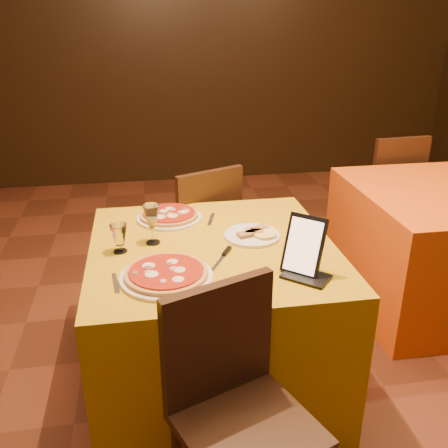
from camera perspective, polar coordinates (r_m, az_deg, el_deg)
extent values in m
cube|color=#5E2D19|center=(2.53, 1.38, -19.98)|extent=(6.00, 7.00, 0.01)
cube|color=black|center=(5.33, -5.91, 19.58)|extent=(6.00, 0.01, 2.80)
cube|color=#C0960C|center=(2.45, -1.25, -10.37)|extent=(1.10, 1.10, 0.75)
cube|color=#E4560E|center=(3.40, 23.58, -2.36)|extent=(1.10, 1.10, 0.75)
cylinder|color=white|center=(2.00, -6.60, -6.00)|extent=(0.37, 0.37, 0.01)
cylinder|color=#AD4C23|center=(2.00, -6.62, -5.60)|extent=(0.33, 0.33, 0.02)
cylinder|color=white|center=(2.56, -6.28, 0.73)|extent=(0.33, 0.33, 0.01)
cylinder|color=#AD4C23|center=(2.55, -6.29, 1.06)|extent=(0.30, 0.30, 0.02)
cylinder|color=white|center=(2.35, 3.21, -1.30)|extent=(0.26, 0.26, 0.01)
cylinder|color=olive|center=(2.34, 3.22, -0.92)|extent=(0.16, 0.16, 0.02)
cube|color=black|center=(2.01, 9.12, -2.43)|extent=(0.18, 0.18, 0.23)
cube|color=#A3A4AA|center=(2.12, -0.46, -4.22)|extent=(0.11, 0.17, 0.01)
cube|color=silver|center=(2.00, -12.25, -6.63)|extent=(0.04, 0.16, 0.01)
cube|color=#B0B2B8|center=(2.53, -1.48, 0.52)|extent=(0.06, 0.16, 0.01)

